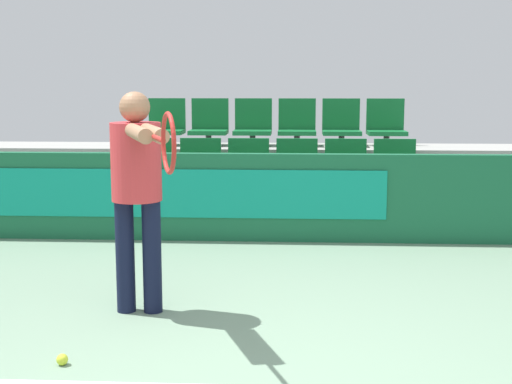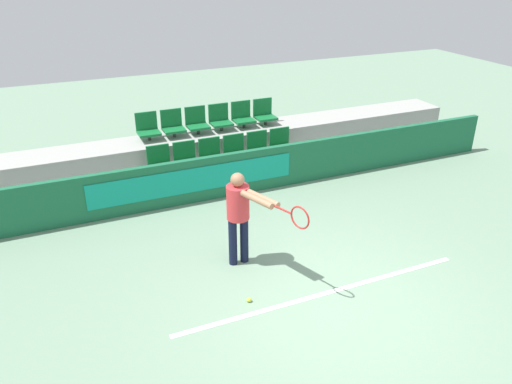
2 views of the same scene
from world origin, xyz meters
name	(u,v)px [view 2 (image 2 of 2)]	position (x,y,z in m)	size (l,w,h in m)	color
ground_plane	(332,303)	(0.00, 0.00, 0.00)	(30.00, 30.00, 0.00)	gray
court_baseline	(325,293)	(0.00, 0.22, 0.00)	(4.49, 0.08, 0.01)	white
barrier_wall	(234,174)	(-0.02, 3.74, 0.44)	(12.28, 0.14, 0.88)	#19603D
bleacher_tier_front	(226,174)	(0.00, 4.27, 0.21)	(11.88, 0.91, 0.41)	#9E9E99
bleacher_tier_middle	(212,150)	(0.00, 5.18, 0.41)	(11.88, 0.91, 0.83)	#9E9E99
stadium_chair_0	(160,162)	(-1.33, 4.39, 0.66)	(0.45, 0.41, 0.56)	#333333
stadium_chair_1	(186,158)	(-0.80, 4.39, 0.66)	(0.45, 0.41, 0.56)	#333333
stadium_chair_2	(211,154)	(-0.27, 4.39, 0.66)	(0.45, 0.41, 0.56)	#333333
stadium_chair_3	(235,150)	(0.27, 4.39, 0.66)	(0.45, 0.41, 0.56)	#333333
stadium_chair_4	(259,147)	(0.80, 4.39, 0.66)	(0.45, 0.41, 0.56)	#333333
stadium_chair_5	(281,143)	(1.33, 4.39, 0.66)	(0.45, 0.41, 0.56)	#333333
stadium_chair_6	(148,128)	(-1.33, 5.31, 1.07)	(0.45, 0.41, 0.56)	#333333
stadium_chair_7	(173,125)	(-0.80, 5.31, 1.07)	(0.45, 0.41, 0.56)	#333333
stadium_chair_8	(197,122)	(-0.27, 5.31, 1.07)	(0.45, 0.41, 0.56)	#333333
stadium_chair_9	(220,119)	(0.27, 5.31, 1.07)	(0.45, 0.41, 0.56)	#333333
stadium_chair_10	(243,116)	(0.80, 5.31, 1.07)	(0.45, 0.41, 0.56)	#333333
stadium_chair_11	(264,113)	(1.33, 5.31, 1.07)	(0.45, 0.41, 0.56)	#333333
tennis_player	(241,210)	(-0.80, 1.38, 0.95)	(0.67, 1.46, 1.52)	black
tennis_ball	(249,300)	(-1.06, 0.48, 0.03)	(0.07, 0.07, 0.07)	#CCDB33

